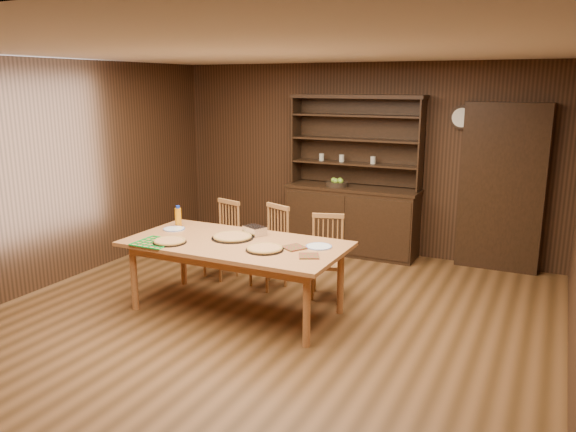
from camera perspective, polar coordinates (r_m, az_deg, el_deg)
The scene contains 20 objects.
floor at distance 5.61m, azimuth -3.26°, elevation -11.11°, with size 6.00×6.00×0.00m, color brown.
room_shell at distance 5.16m, azimuth -3.49°, elevation 5.05°, with size 6.00×6.00×6.00m.
china_hutch at distance 7.82m, azimuth 6.56°, elevation 0.50°, with size 1.84×0.52×2.17m.
doorway at distance 7.48m, azimuth 20.89°, elevation 2.67°, with size 1.00×0.18×2.10m, color black.
wall_clock at distance 7.51m, azimuth 17.25°, elevation 9.53°, with size 0.30×0.05×0.30m.
dining_table at distance 5.74m, azimuth -5.34°, elevation -3.27°, with size 2.24×1.12×0.75m.
chair_left at distance 6.90m, azimuth -6.50°, elevation -2.09°, with size 0.47×0.46×0.94m.
chair_center at distance 6.52m, azimuth -1.61°, elevation -2.83°, with size 0.50×0.49×0.96m.
chair_right at distance 6.25m, azimuth 3.99°, elevation -3.80°, with size 0.47×0.45×0.92m.
pizza_left at distance 5.78m, azimuth -11.92°, elevation -2.53°, with size 0.34×0.34×0.04m.
pizza_right at distance 5.41m, azimuth -2.39°, elevation -3.34°, with size 0.37×0.37×0.04m.
pizza_center at distance 5.85m, azimuth -5.66°, elevation -2.12°, with size 0.44×0.44×0.04m.
cooling_rack at distance 5.82m, azimuth -13.35°, elevation -2.60°, with size 0.36×0.36×0.02m, color green, non-canonical shape.
plate_left at distance 6.30m, azimuth -11.50°, elevation -1.30°, with size 0.24×0.24×0.02m.
plate_right at distance 5.52m, azimuth 3.15°, elevation -3.11°, with size 0.26×0.26×0.02m.
foil_dish at distance 5.97m, azimuth -3.40°, elevation -1.48°, with size 0.23×0.16×0.09m, color white.
juice_bottle at distance 6.42m, azimuth -11.09°, elevation -0.06°, with size 0.07×0.07×0.24m.
pot_holder_a at distance 5.23m, azimuth 2.14°, elevation -4.08°, with size 0.18×0.18×0.01m, color #A71323.
pot_holder_b at distance 5.48m, azimuth 0.62°, elevation -3.22°, with size 0.20×0.20×0.01m, color #A71323.
fruit_bowl at distance 7.75m, azimuth 5.01°, elevation 3.34°, with size 0.31×0.31×0.12m.
Camera 1 is at (2.52, -4.45, 2.32)m, focal length 35.00 mm.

